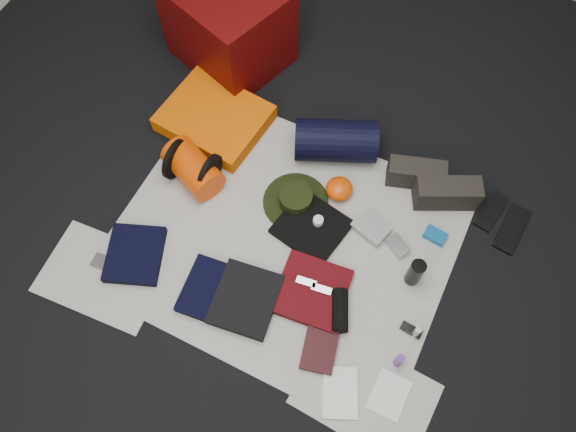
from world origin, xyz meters
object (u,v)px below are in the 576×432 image
at_px(water_bottle, 415,273).
at_px(compact_camera, 398,246).
at_px(red_cabinet, 229,24).
at_px(navy_duffel, 336,141).
at_px(paperback_book, 320,347).
at_px(stuff_sack, 193,168).
at_px(sleeping_pad, 215,118).

bearing_deg(water_bottle, compact_camera, 135.17).
bearing_deg(red_cabinet, navy_duffel, -4.91).
distance_m(navy_duffel, paperback_book, 1.05).
height_order(red_cabinet, stuff_sack, red_cabinet).
distance_m(red_cabinet, paperback_book, 1.80).
bearing_deg(sleeping_pad, red_cabinet, 107.70).
distance_m(stuff_sack, navy_duffel, 0.75).
xyz_separation_m(sleeping_pad, paperback_book, (1.03, -0.86, -0.03)).
distance_m(stuff_sack, compact_camera, 1.10).
bearing_deg(navy_duffel, compact_camera, -60.08).
xyz_separation_m(red_cabinet, stuff_sack, (0.22, -0.81, -0.15)).
xyz_separation_m(navy_duffel, paperback_book, (0.37, -0.98, -0.09)).
height_order(stuff_sack, navy_duffel, navy_duffel).
bearing_deg(water_bottle, sleeping_pad, 163.84).
xyz_separation_m(water_bottle, compact_camera, (-0.12, 0.12, -0.07)).
xyz_separation_m(compact_camera, paperback_book, (-0.14, -0.61, -0.01)).
relative_size(sleeping_pad, stuff_sack, 1.71).
relative_size(red_cabinet, sleeping_pad, 1.11).
bearing_deg(compact_camera, water_bottle, -15.94).
xyz_separation_m(stuff_sack, compact_camera, (1.09, 0.09, -0.07)).
xyz_separation_m(sleeping_pad, water_bottle, (1.29, -0.37, 0.04)).
bearing_deg(paperback_book, compact_camera, 64.40).
bearing_deg(navy_duffel, stuff_sack, -165.74).
height_order(compact_camera, paperback_book, compact_camera).
relative_size(red_cabinet, navy_duffel, 1.40).
bearing_deg(compact_camera, sleeping_pad, -163.32).
xyz_separation_m(stuff_sack, water_bottle, (1.21, -0.03, -0.00)).
bearing_deg(red_cabinet, compact_camera, -10.16).
height_order(navy_duffel, compact_camera, navy_duffel).
bearing_deg(compact_camera, stuff_sack, -146.32).
bearing_deg(red_cabinet, sleeping_pad, -53.64).
distance_m(red_cabinet, compact_camera, 1.52).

